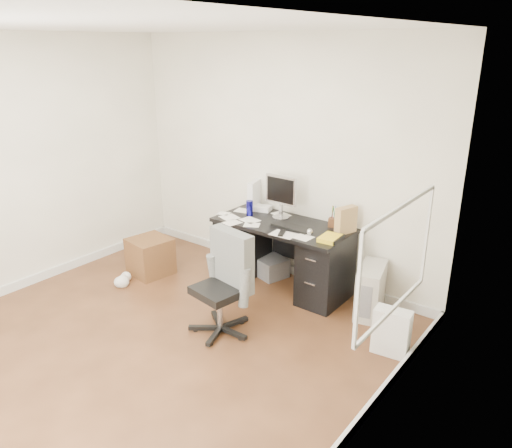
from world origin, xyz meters
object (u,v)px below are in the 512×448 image
(office_chair, at_px, (219,285))
(wicker_basket, at_px, (150,256))
(pc_tower, at_px, (371,290))
(keyboard, at_px, (292,227))
(desk, at_px, (282,253))
(lcd_monitor, at_px, (281,197))

(office_chair, bearing_deg, wicker_basket, 172.07)
(office_chair, distance_m, wicker_basket, 1.59)
(pc_tower, bearing_deg, keyboard, 172.87)
(office_chair, relative_size, wicker_basket, 2.25)
(desk, height_order, pc_tower, desk)
(lcd_monitor, xyz_separation_m, pc_tower, (1.16, -0.08, -0.74))
(lcd_monitor, distance_m, office_chair, 1.37)
(pc_tower, height_order, wicker_basket, pc_tower)
(lcd_monitor, height_order, office_chair, lcd_monitor)
(keyboard, distance_m, wicker_basket, 1.78)
(office_chair, distance_m, pc_tower, 1.54)
(desk, bearing_deg, lcd_monitor, 132.42)
(keyboard, relative_size, office_chair, 0.45)
(lcd_monitor, relative_size, wicker_basket, 1.13)
(desk, height_order, wicker_basket, desk)
(office_chair, height_order, pc_tower, office_chair)
(lcd_monitor, height_order, pc_tower, lcd_monitor)
(desk, relative_size, wicker_basket, 3.46)
(pc_tower, bearing_deg, office_chair, -143.93)
(lcd_monitor, xyz_separation_m, keyboard, (0.27, -0.19, -0.23))
(desk, height_order, lcd_monitor, lcd_monitor)
(desk, distance_m, keyboard, 0.40)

